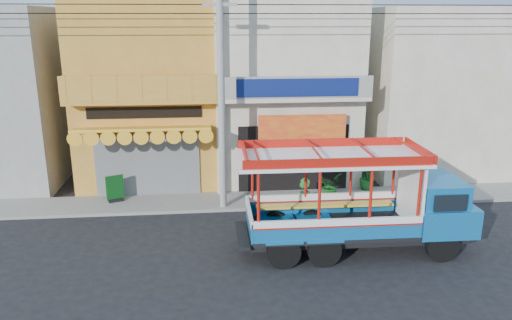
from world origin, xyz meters
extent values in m
plane|color=black|center=(0.00, 0.00, 0.00)|extent=(90.00, 90.00, 0.00)
cube|color=slate|center=(0.00, 4.00, 0.06)|extent=(30.00, 2.00, 0.12)
cube|color=#B57B28|center=(-4.00, 8.00, 4.00)|extent=(6.00, 6.00, 8.00)
cube|color=#595B5E|center=(-4.00, 4.98, 1.40)|extent=(4.20, 0.10, 2.60)
cube|color=gold|center=(-4.00, 4.25, 3.05)|extent=(5.20, 1.50, 0.31)
cube|color=#B57B28|center=(-4.00, 4.65, 4.05)|extent=(6.00, 0.70, 0.18)
cube|color=#B57B28|center=(-4.00, 4.35, 4.60)|extent=(6.00, 0.12, 0.95)
cube|color=black|center=(-4.00, 4.97, 3.55)|extent=(4.50, 0.04, 0.45)
cube|color=#B4A894|center=(2.00, 8.00, 4.00)|extent=(6.00, 6.00, 8.00)
cube|color=black|center=(2.00, 4.98, 1.50)|extent=(4.60, 0.12, 2.80)
cube|color=orange|center=(2.30, 4.70, 2.90)|extent=(3.60, 0.05, 1.00)
cube|color=#B4A894|center=(2.00, 4.65, 4.05)|extent=(6.00, 0.70, 0.18)
cube|color=gray|center=(2.00, 4.35, 4.55)|extent=(6.00, 0.12, 0.85)
cube|color=navy|center=(2.00, 4.28, 4.55)|extent=(4.80, 0.06, 0.70)
cube|color=#B4A894|center=(-1.00, 4.85, 4.00)|extent=(0.35, 0.30, 8.00)
cube|color=#B4A894|center=(9.00, 8.00, 3.80)|extent=(6.00, 6.00, 7.60)
cylinder|color=gray|center=(-1.00, 3.30, 4.50)|extent=(0.26, 0.26, 9.00)
cube|color=gray|center=(-1.00, 3.30, 7.60)|extent=(1.20, 0.12, 0.12)
cylinder|color=black|center=(0.00, 3.30, 7.30)|extent=(28.00, 0.04, 0.04)
cylinder|color=black|center=(0.00, 3.30, 7.60)|extent=(28.00, 0.04, 0.04)
cylinder|color=black|center=(5.47, -1.61, 0.51)|extent=(1.01, 0.29, 1.01)
cylinder|color=black|center=(5.49, 0.31, 0.51)|extent=(1.01, 0.29, 1.01)
cylinder|color=black|center=(1.83, -1.58, 0.51)|extent=(1.01, 0.29, 1.01)
cylinder|color=black|center=(1.85, 0.35, 0.51)|extent=(1.01, 0.29, 1.01)
cylinder|color=black|center=(0.61, -1.56, 0.51)|extent=(1.01, 0.29, 1.01)
cylinder|color=black|center=(0.63, 0.36, 0.51)|extent=(1.01, 0.29, 1.01)
cube|color=black|center=(3.05, -0.63, 0.61)|extent=(6.82, 1.73, 0.28)
cube|color=#1066AE|center=(5.68, -0.65, 1.16)|extent=(1.84, 2.24, 0.91)
cube|color=#1066AE|center=(5.53, -0.65, 1.97)|extent=(1.44, 2.06, 0.76)
cube|color=black|center=(6.24, -0.66, 1.92)|extent=(0.08, 1.78, 0.56)
cube|color=black|center=(2.22, -0.62, 0.81)|extent=(5.03, 2.27, 0.12)
cube|color=#1066AE|center=(2.21, -1.69, 1.16)|extent=(5.01, 0.13, 0.61)
cube|color=white|center=(2.21, -1.69, 1.44)|extent=(5.01, 0.14, 0.22)
cube|color=#1066AE|center=(2.23, 0.46, 1.16)|extent=(5.01, 0.13, 0.61)
cube|color=white|center=(2.23, 0.46, 1.44)|extent=(5.01, 0.14, 0.22)
cylinder|color=#B7180E|center=(-0.15, -1.65, 2.28)|extent=(0.09, 0.09, 1.62)
cylinder|color=#B7180E|center=(-0.13, 0.46, 2.28)|extent=(0.09, 0.09, 1.62)
cube|color=white|center=(4.74, -0.64, 1.95)|extent=(0.10, 2.05, 2.28)
cube|color=white|center=(2.12, -0.62, 3.09)|extent=(5.64, 2.53, 0.10)
cube|color=#B7180E|center=(2.12, -0.62, 3.27)|extent=(5.44, 2.43, 0.26)
cube|color=black|center=(-5.25, 4.30, 0.17)|extent=(0.66, 0.52, 0.11)
cube|color=#0B3F12|center=(-5.25, 4.30, 0.70)|extent=(0.67, 0.34, 0.95)
imported|color=#1A5C20|center=(3.30, 3.81, 0.64)|extent=(1.23, 1.25, 1.05)
imported|color=#1A5C20|center=(2.22, 3.53, 0.59)|extent=(0.58, 0.63, 0.93)
imported|color=#1A5C20|center=(5.13, 4.70, 0.68)|extent=(0.63, 0.63, 1.12)
camera|label=1|loc=(-1.51, -14.82, 7.17)|focal=35.00mm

